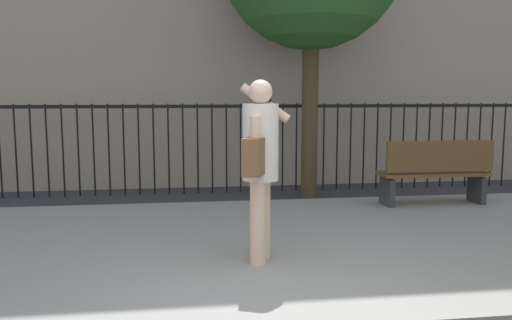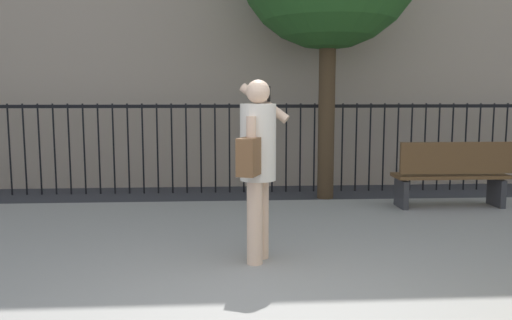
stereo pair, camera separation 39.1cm
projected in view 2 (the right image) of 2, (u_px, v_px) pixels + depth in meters
The scene contains 4 objects.
sidewalk at pixel (246, 247), 5.73m from camera, with size 28.00×4.40×0.15m, color gray.
iron_fence at pixel (237, 136), 9.27m from camera, with size 12.03×0.04×1.60m.
pedestrian_on_phone at pixel (257, 157), 4.89m from camera, with size 0.55×0.72×1.74m.
street_bench at pixel (452, 173), 7.34m from camera, with size 1.60×0.45×0.95m.
Camera 2 is at (-0.24, -3.36, 1.74)m, focal length 36.49 mm.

